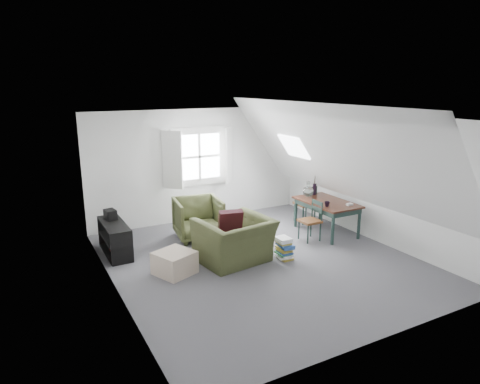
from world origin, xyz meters
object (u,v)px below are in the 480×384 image
dining_chair_far (306,203)px  dining_table (327,205)px  armchair_far (199,238)px  dining_chair_near (311,220)px  ottoman (175,263)px  magazine_stack (284,248)px  armchair_near (235,261)px  media_shelf (115,240)px

dining_chair_far → dining_table: bearing=95.1°
armchair_far → dining_chair_far: 2.55m
dining_table → dining_chair_near: dining_chair_near is taller
ottoman → magazine_stack: (1.92, -0.35, 0.01)m
armchair_near → armchair_far: size_ratio=1.32×
ottoman → dining_chair_far: 3.69m
armchair_near → dining_chair_near: dining_chair_near is taller
armchair_far → dining_table: size_ratio=0.67×
magazine_stack → dining_table: bearing=25.6°
magazine_stack → armchair_near: bearing=159.2°
armchair_near → dining_table: (2.37, 0.42, 0.59)m
dining_chair_near → media_shelf: size_ratio=0.69×
ottoman → dining_chair_near: bearing=3.9°
armchair_far → dining_chair_near: (1.93, -1.15, 0.41)m
dining_chair_near → media_shelf: 3.75m
armchair_far → media_shelf: size_ratio=0.79×
armchair_far → dining_chair_far: size_ratio=1.07×
dining_table → armchair_far: bearing=158.3°
magazine_stack → media_shelf: bearing=147.7°
ottoman → dining_chair_far: size_ratio=0.66×
armchair_near → ottoman: (-1.09, 0.04, 0.19)m
armchair_near → magazine_stack: magazine_stack is taller
dining_chair_near → magazine_stack: size_ratio=2.00×
magazine_stack → armchair_far: bearing=118.4°
media_shelf → dining_table: bearing=-14.4°
ottoman → media_shelf: 1.45m
dining_chair_far → armchair_near: bearing=34.3°
dining_chair_far → magazine_stack: dining_chair_far is taller
armchair_near → magazine_stack: bearing=151.0°
ottoman → dining_chair_near: 2.94m
dining_chair_near → magazine_stack: 1.16m
ottoman → dining_table: bearing=6.4°
dining_table → magazine_stack: bearing=-154.7°
armchair_near → ottoman: size_ratio=2.13×
armchair_far → ottoman: armchair_far is taller
media_shelf → dining_chair_far: bearing=-4.1°
dining_chair_far → dining_chair_near: dining_chair_far is taller
armchair_far → dining_table: bearing=-13.1°
dining_table → ottoman: bearing=-173.9°
dining_chair_far → magazine_stack: size_ratio=2.14×
dining_table → media_shelf: dining_table is taller
armchair_near → magazine_stack: 0.91m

